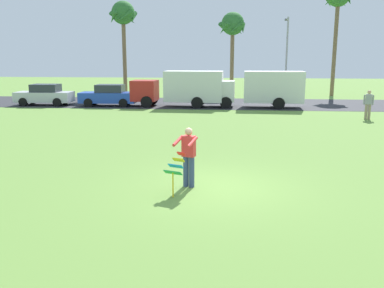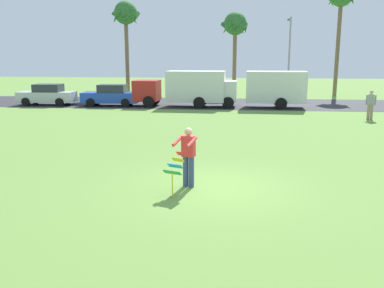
# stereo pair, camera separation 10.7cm
# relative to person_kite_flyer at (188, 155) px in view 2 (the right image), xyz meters

# --- Properties ---
(ground_plane) EXTENTS (120.00, 120.00, 0.00)m
(ground_plane) POSITION_rel_person_kite_flyer_xyz_m (0.74, 0.04, -0.95)
(ground_plane) COLOR olive
(road_strip) EXTENTS (120.00, 8.00, 0.01)m
(road_strip) POSITION_rel_person_kite_flyer_xyz_m (0.74, 21.48, -0.95)
(road_strip) COLOR #2D2D33
(road_strip) RESTS_ON ground
(person_kite_flyer) EXTENTS (0.69, 0.76, 1.73)m
(person_kite_flyer) POSITION_rel_person_kite_flyer_xyz_m (0.00, 0.00, 0.00)
(person_kite_flyer) COLOR #384772
(person_kite_flyer) RESTS_ON ground
(kite_held) EXTENTS (0.57, 0.72, 1.15)m
(kite_held) POSITION_rel_person_kite_flyer_xyz_m (-0.26, -0.78, -0.17)
(kite_held) COLOR red
(kite_held) RESTS_ON ground
(parked_car_silver) EXTENTS (4.25, 1.93, 1.60)m
(parked_car_silver) POSITION_rel_person_kite_flyer_xyz_m (-12.96, 19.09, -0.18)
(parked_car_silver) COLOR silver
(parked_car_silver) RESTS_ON ground
(parked_car_blue) EXTENTS (4.25, 1.93, 1.60)m
(parked_car_blue) POSITION_rel_person_kite_flyer_xyz_m (-7.96, 19.09, -0.18)
(parked_car_blue) COLOR #2347B7
(parked_car_blue) RESTS_ON ground
(parked_truck_red_cab) EXTENTS (6.77, 2.30, 2.62)m
(parked_truck_red_cab) POSITION_rel_person_kite_flyer_xyz_m (-2.37, 19.09, 0.46)
(parked_truck_red_cab) COLOR #B2231E
(parked_truck_red_cab) RESTS_ON ground
(parked_truck_white_box) EXTENTS (6.76, 2.27, 2.62)m
(parked_truck_white_box) POSITION_rel_person_kite_flyer_xyz_m (3.38, 19.09, 0.46)
(parked_truck_white_box) COLOR silver
(parked_truck_white_box) RESTS_ON ground
(palm_tree_left_near) EXTENTS (2.58, 2.71, 8.59)m
(palm_tree_left_near) POSITION_rel_person_kite_flyer_xyz_m (-8.74, 27.20, 6.21)
(palm_tree_left_near) COLOR brown
(palm_tree_left_near) RESTS_ON ground
(palm_tree_right_near) EXTENTS (2.58, 2.71, 7.66)m
(palm_tree_right_near) POSITION_rel_person_kite_flyer_xyz_m (1.21, 28.62, 5.36)
(palm_tree_right_near) COLOR brown
(palm_tree_right_near) RESTS_ON ground
(palm_tree_centre_far) EXTENTS (2.58, 2.71, 10.11)m
(palm_tree_centre_far) POSITION_rel_person_kite_flyer_xyz_m (10.62, 28.86, 7.60)
(palm_tree_centre_far) COLOR brown
(palm_tree_centre_far) RESTS_ON ground
(streetlight_pole) EXTENTS (0.24, 1.65, 7.00)m
(streetlight_pole) POSITION_rel_person_kite_flyer_xyz_m (5.98, 26.64, 3.05)
(streetlight_pole) COLOR #9E9EA3
(streetlight_pole) RESTS_ON ground
(person_walker_near) EXTENTS (0.55, 0.31, 1.73)m
(person_walker_near) POSITION_rel_person_kite_flyer_xyz_m (9.27, 13.90, -0.02)
(person_walker_near) COLOR gray
(person_walker_near) RESTS_ON ground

